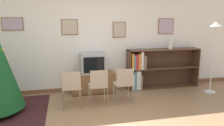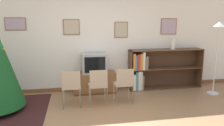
{
  "view_description": "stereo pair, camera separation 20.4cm",
  "coord_description": "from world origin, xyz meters",
  "px_view_note": "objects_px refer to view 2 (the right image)",
  "views": [
    {
      "loc": [
        -0.76,
        -3.31,
        1.89
      ],
      "look_at": [
        0.27,
        1.26,
        0.93
      ],
      "focal_mm": 35.0,
      "sensor_mm": 36.0,
      "label": 1
    },
    {
      "loc": [
        -0.56,
        -3.35,
        1.89
      ],
      "look_at": [
        0.27,
        1.26,
        0.93
      ],
      "focal_mm": 35.0,
      "sensor_mm": 36.0,
      "label": 2
    }
  ],
  "objects_px": {
    "tv_console": "(94,83)",
    "bookshelf": "(153,69)",
    "vase": "(173,44)",
    "folding_chair_center": "(98,85)",
    "television": "(94,63)",
    "folding_chair_left": "(71,86)",
    "standing_lamp": "(218,39)",
    "folding_chair_right": "(124,83)"
  },
  "relations": [
    {
      "from": "tv_console",
      "to": "bookshelf",
      "type": "height_order",
      "value": "bookshelf"
    },
    {
      "from": "vase",
      "to": "folding_chair_center",
      "type": "bearing_deg",
      "value": -157.29
    },
    {
      "from": "tv_console",
      "to": "bookshelf",
      "type": "distance_m",
      "value": 1.62
    },
    {
      "from": "television",
      "to": "folding_chair_left",
      "type": "distance_m",
      "value": 1.08
    },
    {
      "from": "tv_console",
      "to": "television",
      "type": "distance_m",
      "value": 0.51
    },
    {
      "from": "television",
      "to": "vase",
      "type": "relative_size",
      "value": 2.16
    },
    {
      "from": "tv_console",
      "to": "folding_chair_center",
      "type": "xyz_separation_m",
      "value": [
        -0.0,
        -0.86,
        0.21
      ]
    },
    {
      "from": "standing_lamp",
      "to": "television",
      "type": "bearing_deg",
      "value": 168.16
    },
    {
      "from": "bookshelf",
      "to": "standing_lamp",
      "type": "relative_size",
      "value": 1.11
    },
    {
      "from": "vase",
      "to": "tv_console",
      "type": "bearing_deg",
      "value": -179.34
    },
    {
      "from": "folding_chair_right",
      "to": "vase",
      "type": "bearing_deg",
      "value": 29.89
    },
    {
      "from": "television",
      "to": "folding_chair_right",
      "type": "xyz_separation_m",
      "value": [
        0.58,
        -0.86,
        -0.3
      ]
    },
    {
      "from": "bookshelf",
      "to": "vase",
      "type": "xyz_separation_m",
      "value": [
        0.53,
        -0.03,
        0.68
      ]
    },
    {
      "from": "folding_chair_left",
      "to": "vase",
      "type": "xyz_separation_m",
      "value": [
        2.7,
        0.89,
        0.74
      ]
    },
    {
      "from": "television",
      "to": "folding_chair_right",
      "type": "bearing_deg",
      "value": -56.17
    },
    {
      "from": "folding_chair_left",
      "to": "folding_chair_right",
      "type": "relative_size",
      "value": 1.0
    },
    {
      "from": "folding_chair_right",
      "to": "bookshelf",
      "type": "bearing_deg",
      "value": 42.16
    },
    {
      "from": "folding_chair_center",
      "to": "bookshelf",
      "type": "height_order",
      "value": "bookshelf"
    },
    {
      "from": "folding_chair_left",
      "to": "folding_chair_right",
      "type": "height_order",
      "value": "same"
    },
    {
      "from": "bookshelf",
      "to": "standing_lamp",
      "type": "distance_m",
      "value": 1.75
    },
    {
      "from": "standing_lamp",
      "to": "vase",
      "type": "bearing_deg",
      "value": 142.34
    },
    {
      "from": "bookshelf",
      "to": "vase",
      "type": "height_order",
      "value": "vase"
    },
    {
      "from": "tv_console",
      "to": "vase",
      "type": "xyz_separation_m",
      "value": [
        2.12,
        0.02,
        0.95
      ]
    },
    {
      "from": "folding_chair_left",
      "to": "folding_chair_center",
      "type": "bearing_deg",
      "value": 0.0
    },
    {
      "from": "tv_console",
      "to": "folding_chair_left",
      "type": "bearing_deg",
      "value": -123.75
    },
    {
      "from": "folding_chair_right",
      "to": "bookshelf",
      "type": "relative_size",
      "value": 0.41
    },
    {
      "from": "television",
      "to": "standing_lamp",
      "type": "xyz_separation_m",
      "value": [
        2.97,
        -0.62,
        0.61
      ]
    },
    {
      "from": "folding_chair_center",
      "to": "vase",
      "type": "distance_m",
      "value": 2.42
    },
    {
      "from": "folding_chair_right",
      "to": "tv_console",
      "type": "bearing_deg",
      "value": 123.75
    },
    {
      "from": "television",
      "to": "tv_console",
      "type": "bearing_deg",
      "value": 90.0
    },
    {
      "from": "folding_chair_center",
      "to": "folding_chair_right",
      "type": "bearing_deg",
      "value": 0.0
    },
    {
      "from": "television",
      "to": "standing_lamp",
      "type": "bearing_deg",
      "value": -11.84
    },
    {
      "from": "tv_console",
      "to": "standing_lamp",
      "type": "bearing_deg",
      "value": -11.89
    },
    {
      "from": "standing_lamp",
      "to": "folding_chair_left",
      "type": "bearing_deg",
      "value": -176.12
    },
    {
      "from": "folding_chair_right",
      "to": "bookshelf",
      "type": "xyz_separation_m",
      "value": [
        1.02,
        0.92,
        0.07
      ]
    },
    {
      "from": "vase",
      "to": "folding_chair_left",
      "type": "bearing_deg",
      "value": -161.79
    },
    {
      "from": "tv_console",
      "to": "folding_chair_center",
      "type": "bearing_deg",
      "value": -90.0
    },
    {
      "from": "television",
      "to": "vase",
      "type": "height_order",
      "value": "vase"
    },
    {
      "from": "folding_chair_center",
      "to": "vase",
      "type": "xyz_separation_m",
      "value": [
        2.12,
        0.89,
        0.74
      ]
    },
    {
      "from": "folding_chair_center",
      "to": "tv_console",
      "type": "bearing_deg",
      "value": 90.0
    },
    {
      "from": "television",
      "to": "folding_chair_right",
      "type": "relative_size",
      "value": 0.75
    },
    {
      "from": "vase",
      "to": "folding_chair_right",
      "type": "bearing_deg",
      "value": -150.11
    }
  ]
}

